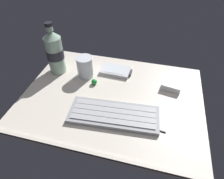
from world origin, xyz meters
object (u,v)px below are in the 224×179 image
at_px(charger_block, 172,85).
at_px(trackball_mouse, 94,82).
at_px(handheld_device, 116,70).
at_px(water_bottle, 55,52).
at_px(stylus_pen, 150,127).
at_px(juice_cup, 85,68).
at_px(keyboard, 114,115).

height_order(charger_block, trackball_mouse, charger_block).
distance_m(handheld_device, water_bottle, 0.25).
bearing_deg(water_bottle, stylus_pen, -26.51).
relative_size(charger_block, trackball_mouse, 3.18).
xyz_separation_m(handheld_device, charger_block, (0.23, -0.04, 0.00)).
relative_size(trackball_mouse, stylus_pen, 0.23).
height_order(water_bottle, charger_block, water_bottle).
bearing_deg(charger_block, juice_cup, -178.55).
bearing_deg(keyboard, handheld_device, 101.91).
relative_size(water_bottle, trackball_mouse, 9.45).
bearing_deg(handheld_device, keyboard, -78.09).
relative_size(handheld_device, water_bottle, 0.62).
distance_m(water_bottle, charger_block, 0.47).
bearing_deg(trackball_mouse, handheld_device, 56.85).
bearing_deg(stylus_pen, keyboard, 178.69).
xyz_separation_m(water_bottle, trackball_mouse, (0.17, -0.05, -0.08)).
bearing_deg(water_bottle, handheld_device, 12.13).
bearing_deg(keyboard, juice_cup, 131.87).
relative_size(keyboard, juice_cup, 3.50).
relative_size(juice_cup, water_bottle, 0.41).
bearing_deg(charger_block, trackball_mouse, -170.01).
bearing_deg(stylus_pen, handheld_device, 131.37).
relative_size(handheld_device, charger_block, 1.86).
relative_size(juice_cup, trackball_mouse, 3.86).
bearing_deg(water_bottle, juice_cup, -1.42).
distance_m(water_bottle, trackball_mouse, 0.19).
height_order(juice_cup, stylus_pen, juice_cup).
bearing_deg(handheld_device, water_bottle, -167.87).
height_order(water_bottle, trackball_mouse, water_bottle).
height_order(keyboard, stylus_pen, keyboard).
distance_m(juice_cup, trackball_mouse, 0.07).
distance_m(handheld_device, charger_block, 0.23).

